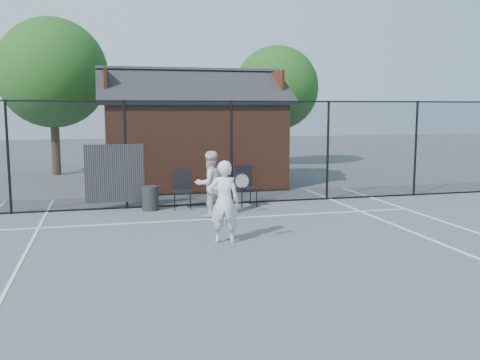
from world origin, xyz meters
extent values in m
plane|color=#45484F|center=(0.00, 0.00, 0.00)|extent=(80.00, 80.00, 0.00)
cube|color=silver|center=(0.00, 3.00, 0.01)|extent=(11.00, 0.06, 0.01)
cube|color=silver|center=(0.00, 2.85, 0.01)|extent=(0.06, 0.30, 0.01)
cylinder|color=black|center=(-5.00, 5.00, 1.50)|extent=(0.07, 0.07, 3.00)
cylinder|color=black|center=(-2.00, 5.00, 1.50)|extent=(0.07, 0.07, 3.00)
cylinder|color=black|center=(1.00, 5.00, 1.50)|extent=(0.07, 0.07, 3.00)
cylinder|color=black|center=(4.00, 5.00, 1.50)|extent=(0.07, 0.07, 3.00)
cylinder|color=black|center=(7.00, 5.00, 1.50)|extent=(0.07, 0.07, 3.00)
cylinder|color=black|center=(0.00, 5.00, 2.97)|extent=(22.00, 0.04, 0.04)
cylinder|color=black|center=(0.00, 5.00, 0.03)|extent=(22.00, 0.04, 0.04)
cube|color=black|center=(0.00, 5.00, 1.50)|extent=(22.00, 3.00, 0.01)
cube|color=black|center=(-2.30, 4.98, 1.00)|extent=(1.60, 0.04, 1.60)
cube|color=brown|center=(0.50, 9.00, 1.50)|extent=(6.00, 4.00, 3.00)
cube|color=black|center=(0.50, 8.00, 3.53)|extent=(6.50, 2.36, 1.32)
cube|color=black|center=(0.50, 10.00, 3.53)|extent=(6.50, 2.36, 1.32)
cube|color=brown|center=(-2.45, 9.00, 3.53)|extent=(0.10, 2.80, 1.06)
cube|color=brown|center=(3.45, 9.00, 3.53)|extent=(0.10, 2.80, 1.06)
cylinder|color=#332214|center=(-4.50, 13.50, 1.26)|extent=(0.36, 0.36, 2.52)
sphere|color=#1C4E16|center=(-4.50, 13.50, 4.20)|extent=(4.48, 4.48, 4.48)
cylinder|color=#332214|center=(5.50, 14.50, 1.12)|extent=(0.36, 0.36, 2.23)
sphere|color=#1C4E16|center=(5.50, 14.50, 3.72)|extent=(3.97, 3.97, 3.97)
imported|color=silver|center=(-0.20, 0.65, 0.86)|extent=(0.72, 0.58, 1.72)
torus|color=black|center=(0.09, 0.31, 1.33)|extent=(0.34, 0.03, 0.34)
cylinder|color=black|center=(0.09, 0.31, 1.01)|extent=(0.03, 0.03, 0.41)
imported|color=silver|center=(0.04, 3.37, 0.85)|extent=(0.99, 0.87, 1.70)
torus|color=black|center=(0.38, 3.03, 1.33)|extent=(0.33, 0.03, 0.33)
cylinder|color=black|center=(0.38, 3.03, 1.02)|extent=(0.03, 0.03, 0.41)
cube|color=black|center=(-0.50, 4.60, 0.54)|extent=(0.59, 0.61, 1.08)
cube|color=black|center=(1.32, 4.53, 0.57)|extent=(0.61, 0.63, 1.13)
cylinder|color=black|center=(-1.38, 4.60, 0.33)|extent=(0.52, 0.52, 0.67)
camera|label=1|loc=(-2.59, -9.96, 2.79)|focal=40.00mm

